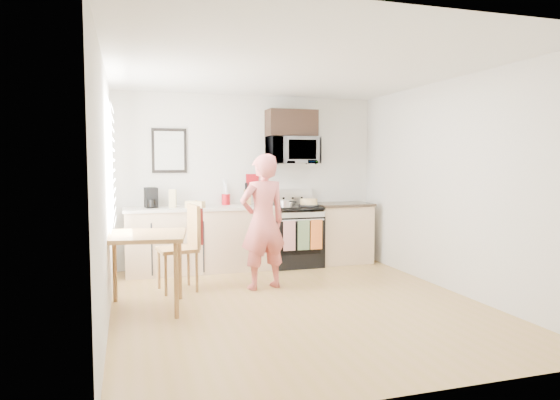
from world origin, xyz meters
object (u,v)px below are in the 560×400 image
object	(u,v)px
range	(294,237)
chair	(189,235)
microwave	(292,150)
cake	(309,203)
dining_table	(143,243)
person	(263,222)

from	to	relation	value
range	chair	world-z (taller)	range
range	microwave	distance (m)	1.33
chair	cake	distance (m)	2.09
dining_table	chair	size ratio (longest dim) A/B	0.83
range	cake	bearing A→B (deg)	-35.00
microwave	person	bearing A→B (deg)	-122.18
dining_table	cake	xyz separation A→B (m)	(2.47, 1.57, 0.25)
range	cake	distance (m)	0.58
dining_table	cake	size ratio (longest dim) A/B	2.80
dining_table	cake	distance (m)	2.93
cake	range	bearing A→B (deg)	145.00
microwave	dining_table	world-z (taller)	microwave
range	microwave	size ratio (longest dim) A/B	1.53
person	chair	world-z (taller)	person
person	chair	bearing A→B (deg)	-25.48
person	cake	world-z (taller)	person
chair	cake	xyz separation A→B (m)	(1.89, 0.84, 0.29)
chair	cake	bearing A→B (deg)	15.20
person	range	bearing A→B (deg)	-135.73
range	cake	world-z (taller)	range
person	cake	distance (m)	1.47
person	cake	xyz separation A→B (m)	(1.00, 1.06, 0.13)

